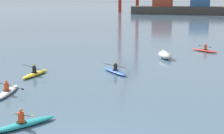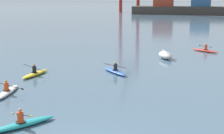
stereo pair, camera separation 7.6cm
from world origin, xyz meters
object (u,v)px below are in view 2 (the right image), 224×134
(kayak_white, at_px, (7,91))
(kayak_teal, at_px, (23,123))
(kayak_yellow, at_px, (35,73))
(kayak_red, at_px, (205,50))
(capsized_dinghy, at_px, (165,55))
(container_barge, at_px, (199,7))
(kayak_blue, at_px, (115,71))

(kayak_white, distance_m, kayak_teal, 6.05)
(kayak_yellow, relative_size, kayak_red, 1.13)
(capsized_dinghy, height_order, kayak_white, kayak_white)
(container_barge, height_order, kayak_teal, container_barge)
(kayak_white, bearing_deg, kayak_teal, -51.42)
(kayak_white, bearing_deg, kayak_red, 59.35)
(kayak_yellow, height_order, kayak_red, same)
(container_barge, xyz_separation_m, kayak_yellow, (-10.81, -93.09, -2.21))
(kayak_white, height_order, kayak_red, same)
(container_barge, xyz_separation_m, kayak_white, (-10.10, -98.20, -2.21))
(kayak_teal, height_order, kayak_red, same)
(kayak_blue, distance_m, kayak_teal, 12.37)
(capsized_dinghy, bearing_deg, kayak_yellow, -132.24)
(kayak_white, distance_m, kayak_red, 23.83)
(kayak_yellow, bearing_deg, kayak_blue, 22.79)
(capsized_dinghy, xyz_separation_m, kayak_white, (-8.34, -15.08, -0.18))
(kayak_yellow, relative_size, kayak_teal, 1.09)
(kayak_white, xyz_separation_m, kayak_red, (12.15, 20.50, 0.00))
(container_barge, height_order, kayak_red, container_barge)
(container_barge, height_order, kayak_white, container_barge)
(capsized_dinghy, distance_m, kayak_teal, 20.33)
(capsized_dinghy, relative_size, kayak_yellow, 0.82)
(capsized_dinghy, xyz_separation_m, kayak_blue, (-3.21, -7.51, -0.18))
(kayak_teal, bearing_deg, kayak_yellow, 114.46)
(capsized_dinghy, height_order, kayak_teal, kayak_teal)
(kayak_yellow, xyz_separation_m, kayak_red, (12.85, 15.39, 0.00))
(container_barge, bearing_deg, kayak_teal, -93.52)
(kayak_teal, relative_size, kayak_red, 1.04)
(kayak_blue, distance_m, kayak_white, 9.15)
(kayak_yellow, distance_m, kayak_teal, 10.81)
(kayak_white, relative_size, kayak_red, 1.13)
(capsized_dinghy, bearing_deg, kayak_teal, -103.00)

